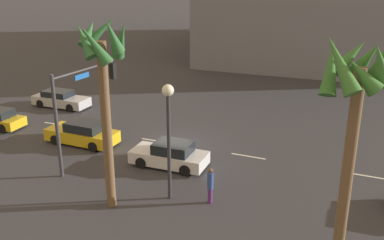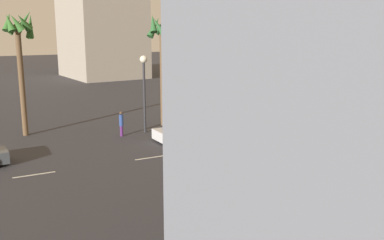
{
  "view_description": "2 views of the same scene",
  "coord_description": "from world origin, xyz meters",
  "px_view_note": "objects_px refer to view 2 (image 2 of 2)",
  "views": [
    {
      "loc": [
        -11.21,
        24.0,
        11.06
      ],
      "look_at": [
        -1.36,
        0.93,
        2.16
      ],
      "focal_mm": 42.03,
      "sensor_mm": 36.0,
      "label": 1
    },
    {
      "loc": [
        -14.46,
        -23.87,
        7.8
      ],
      "look_at": [
        -1.39,
        0.84,
        1.88
      ],
      "focal_mm": 40.86,
      "sensor_mm": 36.0,
      "label": 2
    }
  ],
  "objects_px": {
    "streetlamp": "(144,79)",
    "palm_tree_0": "(20,40)",
    "car_1": "(338,115)",
    "palm_tree_1": "(162,43)",
    "traffic_signal": "(228,79)",
    "pedestrian_0": "(121,123)",
    "pedestrian_1": "(244,106)",
    "car_3": "(184,131)",
    "car_4": "(266,123)",
    "building_1": "(102,34)"
  },
  "relations": [
    {
      "from": "pedestrian_0",
      "to": "palm_tree_0",
      "type": "relative_size",
      "value": 0.2
    },
    {
      "from": "pedestrian_1",
      "to": "car_1",
      "type": "bearing_deg",
      "value": -50.2
    },
    {
      "from": "car_4",
      "to": "pedestrian_1",
      "type": "height_order",
      "value": "pedestrian_1"
    },
    {
      "from": "car_1",
      "to": "streetlamp",
      "type": "relative_size",
      "value": 0.69
    },
    {
      "from": "car_3",
      "to": "palm_tree_0",
      "type": "xyz_separation_m",
      "value": [
        -9.68,
        6.67,
        6.26
      ]
    },
    {
      "from": "pedestrian_0",
      "to": "palm_tree_1",
      "type": "bearing_deg",
      "value": 25.86
    },
    {
      "from": "traffic_signal",
      "to": "pedestrian_0",
      "type": "distance_m",
      "value": 8.85
    },
    {
      "from": "streetlamp",
      "to": "pedestrian_1",
      "type": "distance_m",
      "value": 11.04
    },
    {
      "from": "traffic_signal",
      "to": "palm_tree_1",
      "type": "xyz_separation_m",
      "value": [
        -4.01,
        3.39,
        2.73
      ]
    },
    {
      "from": "car_1",
      "to": "palm_tree_1",
      "type": "bearing_deg",
      "value": 155.64
    },
    {
      "from": "car_1",
      "to": "car_3",
      "type": "xyz_separation_m",
      "value": [
        -13.97,
        0.95,
        0.05
      ]
    },
    {
      "from": "streetlamp",
      "to": "building_1",
      "type": "bearing_deg",
      "value": 77.83
    },
    {
      "from": "car_4",
      "to": "traffic_signal",
      "type": "height_order",
      "value": "traffic_signal"
    },
    {
      "from": "palm_tree_0",
      "to": "building_1",
      "type": "xyz_separation_m",
      "value": [
        16.48,
        35.72,
        -0.07
      ]
    },
    {
      "from": "car_4",
      "to": "pedestrian_1",
      "type": "relative_size",
      "value": 2.85
    },
    {
      "from": "streetlamp",
      "to": "palm_tree_0",
      "type": "distance_m",
      "value": 9.16
    },
    {
      "from": "car_3",
      "to": "car_4",
      "type": "distance_m",
      "value": 6.64
    },
    {
      "from": "car_1",
      "to": "car_3",
      "type": "relative_size",
      "value": 0.92
    },
    {
      "from": "streetlamp",
      "to": "car_4",
      "type": "bearing_deg",
      "value": -27.19
    },
    {
      "from": "car_3",
      "to": "pedestrian_1",
      "type": "relative_size",
      "value": 2.68
    },
    {
      "from": "car_3",
      "to": "traffic_signal",
      "type": "distance_m",
      "value": 5.92
    },
    {
      "from": "palm_tree_0",
      "to": "building_1",
      "type": "height_order",
      "value": "building_1"
    },
    {
      "from": "pedestrian_1",
      "to": "traffic_signal",
      "type": "bearing_deg",
      "value": -138.79
    },
    {
      "from": "traffic_signal",
      "to": "pedestrian_1",
      "type": "distance_m",
      "value": 6.25
    },
    {
      "from": "pedestrian_1",
      "to": "palm_tree_1",
      "type": "distance_m",
      "value": 9.97
    },
    {
      "from": "car_3",
      "to": "pedestrian_0",
      "type": "relative_size",
      "value": 2.38
    },
    {
      "from": "streetlamp",
      "to": "pedestrian_0",
      "type": "bearing_deg",
      "value": -170.01
    },
    {
      "from": "traffic_signal",
      "to": "palm_tree_0",
      "type": "xyz_separation_m",
      "value": [
        -14.34,
        4.97,
        3.03
      ]
    },
    {
      "from": "car_4",
      "to": "pedestrian_1",
      "type": "bearing_deg",
      "value": 70.4
    },
    {
      "from": "pedestrian_0",
      "to": "pedestrian_1",
      "type": "distance_m",
      "value": 12.57
    },
    {
      "from": "palm_tree_0",
      "to": "palm_tree_1",
      "type": "height_order",
      "value": "palm_tree_0"
    },
    {
      "from": "car_1",
      "to": "streetlamp",
      "type": "height_order",
      "value": "streetlamp"
    },
    {
      "from": "palm_tree_0",
      "to": "palm_tree_1",
      "type": "distance_m",
      "value": 10.45
    },
    {
      "from": "streetlamp",
      "to": "building_1",
      "type": "relative_size",
      "value": 0.42
    },
    {
      "from": "palm_tree_0",
      "to": "palm_tree_1",
      "type": "bearing_deg",
      "value": -8.72
    },
    {
      "from": "car_4",
      "to": "palm_tree_1",
      "type": "relative_size",
      "value": 0.52
    },
    {
      "from": "car_1",
      "to": "traffic_signal",
      "type": "xyz_separation_m",
      "value": [
        -9.32,
        2.64,
        3.29
      ]
    },
    {
      "from": "car_1",
      "to": "car_4",
      "type": "distance_m",
      "value": 7.39
    },
    {
      "from": "palm_tree_0",
      "to": "building_1",
      "type": "bearing_deg",
      "value": 65.23
    },
    {
      "from": "car_3",
      "to": "palm_tree_0",
      "type": "distance_m",
      "value": 13.32
    },
    {
      "from": "car_3",
      "to": "streetlamp",
      "type": "distance_m",
      "value": 5.09
    },
    {
      "from": "streetlamp",
      "to": "car_1",
      "type": "bearing_deg",
      "value": -15.54
    },
    {
      "from": "car_3",
      "to": "palm_tree_1",
      "type": "relative_size",
      "value": 0.49
    },
    {
      "from": "streetlamp",
      "to": "palm_tree_0",
      "type": "height_order",
      "value": "palm_tree_0"
    },
    {
      "from": "traffic_signal",
      "to": "streetlamp",
      "type": "distance_m",
      "value": 6.49
    },
    {
      "from": "streetlamp",
      "to": "traffic_signal",
      "type": "bearing_deg",
      "value": -15.09
    },
    {
      "from": "building_1",
      "to": "pedestrian_1",
      "type": "bearing_deg",
      "value": -92.24
    },
    {
      "from": "pedestrian_1",
      "to": "palm_tree_0",
      "type": "relative_size",
      "value": 0.18
    },
    {
      "from": "traffic_signal",
      "to": "pedestrian_0",
      "type": "xyz_separation_m",
      "value": [
        -8.25,
        1.34,
        -2.9
      ]
    },
    {
      "from": "car_3",
      "to": "palm_tree_1",
      "type": "distance_m",
      "value": 7.87
    }
  ]
}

